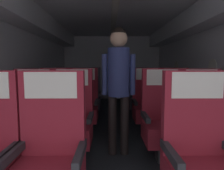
{
  "coord_description": "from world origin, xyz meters",
  "views": [
    {
      "loc": [
        -0.11,
        0.28,
        1.17
      ],
      "look_at": [
        -0.05,
        3.99,
        0.79
      ],
      "focal_mm": 30.75,
      "sensor_mm": 36.0,
      "label": 1
    }
  ],
  "objects_px": {
    "seat_b_right_aisle": "(203,121)",
    "seat_c_right_window": "(148,105)",
    "seat_d_right_aisle": "(161,97)",
    "flight_attendant": "(119,77)",
    "seat_c_left_aisle": "(83,106)",
    "seat_c_left_window": "(54,106)",
    "seat_c_right_aisle": "(175,106)",
    "seat_a_right_window": "(200,160)",
    "seat_b_left_aisle": "(72,122)",
    "seat_b_left_window": "(33,122)",
    "seat_a_left_aisle": "(49,160)",
    "seat_b_right_window": "(163,121)",
    "seat_d_left_aisle": "(89,97)",
    "seat_d_left_window": "(67,97)",
    "seat_d_right_window": "(139,97)"
  },
  "relations": [
    {
      "from": "seat_b_right_aisle",
      "to": "seat_c_right_window",
      "type": "relative_size",
      "value": 1.0
    },
    {
      "from": "seat_d_right_aisle",
      "to": "flight_attendant",
      "type": "height_order",
      "value": "flight_attendant"
    },
    {
      "from": "seat_c_left_aisle",
      "to": "flight_attendant",
      "type": "distance_m",
      "value": 1.14
    },
    {
      "from": "seat_c_left_window",
      "to": "seat_c_left_aisle",
      "type": "bearing_deg",
      "value": 1.66
    },
    {
      "from": "seat_c_right_window",
      "to": "seat_c_right_aisle",
      "type": "bearing_deg",
      "value": -2.26
    },
    {
      "from": "seat_c_left_aisle",
      "to": "seat_a_right_window",
      "type": "bearing_deg",
      "value": -60.15
    },
    {
      "from": "seat_b_left_aisle",
      "to": "seat_c_left_aisle",
      "type": "bearing_deg",
      "value": 89.22
    },
    {
      "from": "seat_b_left_aisle",
      "to": "seat_c_right_aisle",
      "type": "bearing_deg",
      "value": 30.54
    },
    {
      "from": "seat_b_left_window",
      "to": "flight_attendant",
      "type": "xyz_separation_m",
      "value": [
        1.06,
        0.15,
        0.54
      ]
    },
    {
      "from": "seat_a_left_aisle",
      "to": "seat_b_left_window",
      "type": "xyz_separation_m",
      "value": [
        -0.5,
        0.95,
        0.0
      ]
    },
    {
      "from": "seat_b_left_window",
      "to": "seat_b_right_window",
      "type": "relative_size",
      "value": 1.0
    },
    {
      "from": "seat_c_right_window",
      "to": "seat_d_left_aisle",
      "type": "bearing_deg",
      "value": 139.1
    },
    {
      "from": "seat_b_right_aisle",
      "to": "seat_d_left_window",
      "type": "relative_size",
      "value": 1.0
    },
    {
      "from": "seat_a_left_aisle",
      "to": "seat_d_right_aisle",
      "type": "height_order",
      "value": "same"
    },
    {
      "from": "seat_b_left_aisle",
      "to": "seat_d_left_aisle",
      "type": "bearing_deg",
      "value": 89.51
    },
    {
      "from": "seat_b_left_window",
      "to": "seat_d_right_aisle",
      "type": "distance_m",
      "value": 2.85
    },
    {
      "from": "seat_c_left_window",
      "to": "seat_c_right_aisle",
      "type": "xyz_separation_m",
      "value": [
        2.1,
        -0.01,
        0.0
      ]
    },
    {
      "from": "seat_b_right_aisle",
      "to": "seat_d_right_aisle",
      "type": "distance_m",
      "value": 1.94
    },
    {
      "from": "seat_b_right_window",
      "to": "seat_d_left_aisle",
      "type": "height_order",
      "value": "same"
    },
    {
      "from": "seat_b_left_aisle",
      "to": "seat_c_left_aisle",
      "type": "relative_size",
      "value": 1.0
    },
    {
      "from": "seat_c_right_window",
      "to": "flight_attendant",
      "type": "xyz_separation_m",
      "value": [
        -0.55,
        -0.82,
        0.54
      ]
    },
    {
      "from": "seat_c_left_window",
      "to": "seat_d_left_aisle",
      "type": "relative_size",
      "value": 1.0
    },
    {
      "from": "seat_b_left_window",
      "to": "seat_c_left_window",
      "type": "xyz_separation_m",
      "value": [
        -0.01,
        0.96,
        0.0
      ]
    },
    {
      "from": "seat_b_right_aisle",
      "to": "seat_d_left_aisle",
      "type": "height_order",
      "value": "same"
    },
    {
      "from": "seat_c_left_window",
      "to": "seat_a_right_window",
      "type": "bearing_deg",
      "value": -50.06
    },
    {
      "from": "seat_a_left_aisle",
      "to": "seat_b_left_aisle",
      "type": "xyz_separation_m",
      "value": [
        -0.02,
        0.95,
        0.0
      ]
    },
    {
      "from": "seat_b_left_window",
      "to": "seat_d_left_window",
      "type": "height_order",
      "value": "same"
    },
    {
      "from": "seat_b_right_window",
      "to": "seat_d_right_aisle",
      "type": "distance_m",
      "value": 1.99
    },
    {
      "from": "seat_b_right_window",
      "to": "seat_c_right_aisle",
      "type": "relative_size",
      "value": 1.0
    },
    {
      "from": "seat_c_right_aisle",
      "to": "seat_d_left_aisle",
      "type": "distance_m",
      "value": 1.88
    },
    {
      "from": "seat_d_left_aisle",
      "to": "flight_attendant",
      "type": "height_order",
      "value": "flight_attendant"
    },
    {
      "from": "seat_b_left_aisle",
      "to": "seat_c_left_aisle",
      "type": "xyz_separation_m",
      "value": [
        0.01,
        0.97,
        0.0
      ]
    },
    {
      "from": "seat_b_left_window",
      "to": "seat_b_right_aisle",
      "type": "xyz_separation_m",
      "value": [
        2.1,
        -0.0,
        0.0
      ]
    },
    {
      "from": "seat_a_right_window",
      "to": "seat_d_left_window",
      "type": "xyz_separation_m",
      "value": [
        -1.6,
        2.88,
        0.0
      ]
    },
    {
      "from": "seat_b_left_window",
      "to": "seat_b_right_aisle",
      "type": "height_order",
      "value": "same"
    },
    {
      "from": "seat_b_right_aisle",
      "to": "seat_d_left_aisle",
      "type": "distance_m",
      "value": 2.52
    },
    {
      "from": "seat_c_right_window",
      "to": "seat_d_right_aisle",
      "type": "relative_size",
      "value": 1.0
    },
    {
      "from": "seat_b_left_aisle",
      "to": "seat_b_right_aisle",
      "type": "distance_m",
      "value": 1.62
    },
    {
      "from": "seat_b_left_aisle",
      "to": "seat_c_right_window",
      "type": "height_order",
      "value": "same"
    },
    {
      "from": "seat_b_left_window",
      "to": "seat_d_right_window",
      "type": "bearing_deg",
      "value": 50.32
    },
    {
      "from": "seat_b_left_window",
      "to": "seat_d_right_aisle",
      "type": "relative_size",
      "value": 1.0
    },
    {
      "from": "seat_c_left_aisle",
      "to": "seat_d_left_window",
      "type": "relative_size",
      "value": 1.0
    },
    {
      "from": "seat_c_right_aisle",
      "to": "seat_b_right_aisle",
      "type": "bearing_deg",
      "value": -89.29
    },
    {
      "from": "seat_b_left_aisle",
      "to": "seat_c_left_window",
      "type": "bearing_deg",
      "value": 116.91
    },
    {
      "from": "seat_b_left_aisle",
      "to": "seat_d_right_aisle",
      "type": "distance_m",
      "value": 2.52
    },
    {
      "from": "seat_a_right_window",
      "to": "seat_b_left_window",
      "type": "height_order",
      "value": "same"
    },
    {
      "from": "seat_a_left_aisle",
      "to": "seat_b_left_aisle",
      "type": "bearing_deg",
      "value": 91.15
    },
    {
      "from": "seat_b_left_window",
      "to": "seat_d_left_aisle",
      "type": "height_order",
      "value": "same"
    },
    {
      "from": "seat_c_right_window",
      "to": "seat_c_left_aisle",
      "type": "bearing_deg",
      "value": 179.9
    },
    {
      "from": "seat_a_left_aisle",
      "to": "seat_d_left_aisle",
      "type": "height_order",
      "value": "same"
    }
  ]
}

